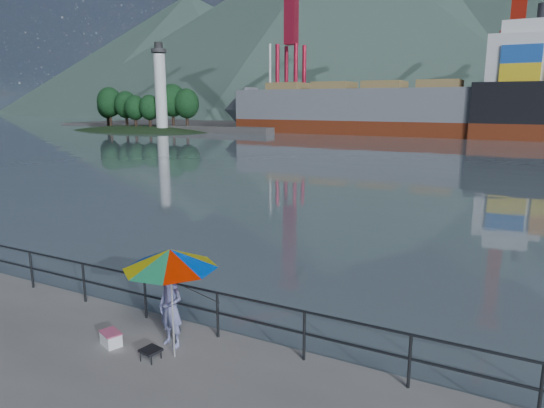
{
  "coord_description": "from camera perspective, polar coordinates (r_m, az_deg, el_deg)",
  "views": [
    {
      "loc": [
        8.47,
        -6.17,
        4.9
      ],
      "look_at": [
        2.02,
        6.0,
        2.0
      ],
      "focal_mm": 32.0,
      "sensor_mm": 36.0,
      "label": 1
    }
  ],
  "objects": [
    {
      "name": "harbor_water",
      "position": [
        136.52,
        24.63,
        8.77
      ],
      "size": [
        500.0,
        280.0,
        0.0
      ],
      "primitive_type": "cube",
      "color": "slate",
      "rests_on": "ground"
    },
    {
      "name": "far_dock",
      "position": [
        99.31,
        29.02,
        7.59
      ],
      "size": [
        200.0,
        40.0,
        0.4
      ],
      "primitive_type": "cube",
      "color": "#514F4C",
      "rests_on": "ground"
    },
    {
      "name": "guardrail",
      "position": [
        12.36,
        -18.15,
        -9.48
      ],
      "size": [
        22.0,
        0.06,
        1.03
      ],
      "color": "#2D3033",
      "rests_on": "ground"
    },
    {
      "name": "lighthouse_islet",
      "position": [
        93.23,
        -15.2,
        8.63
      ],
      "size": [
        48.0,
        26.4,
        19.2
      ],
      "color": "#263F1E",
      "rests_on": "ground"
    },
    {
      "name": "fisherman",
      "position": [
        10.25,
        -11.81,
        -11.86
      ],
      "size": [
        0.64,
        0.47,
        1.64
      ],
      "primitive_type": "imported",
      "rotation": [
        0.0,
        0.0,
        -0.13
      ],
      "color": "#2B3593",
      "rests_on": "ground"
    },
    {
      "name": "beach_umbrella",
      "position": [
        9.36,
        -11.88,
        -6.31
      ],
      "size": [
        2.19,
        2.19,
        2.2
      ],
      "color": "white",
      "rests_on": "ground"
    },
    {
      "name": "folding_stool",
      "position": [
        10.09,
        -14.07,
        -16.76
      ],
      "size": [
        0.4,
        0.4,
        0.23
      ],
      "color": "black",
      "rests_on": "ground"
    },
    {
      "name": "cooler_bag",
      "position": [
        10.85,
        -18.41,
        -14.84
      ],
      "size": [
        0.53,
        0.44,
        0.26
      ],
      "primitive_type": "cube",
      "rotation": [
        0.0,
        0.0,
        -0.37
      ],
      "color": "white",
      "rests_on": "ground"
    },
    {
      "name": "fishing_rod",
      "position": [
        11.33,
        -9.82,
        -13.91
      ],
      "size": [
        0.47,
        1.87,
        1.35
      ],
      "primitive_type": "cylinder",
      "rotation": [
        0.96,
        0.0,
        -0.24
      ],
      "color": "black",
      "rests_on": "ground"
    },
    {
      "name": "bulk_carrier",
      "position": [
        80.67,
        15.83,
        10.87
      ],
      "size": [
        54.39,
        9.41,
        14.5
      ],
      "color": "maroon",
      "rests_on": "ground"
    }
  ]
}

